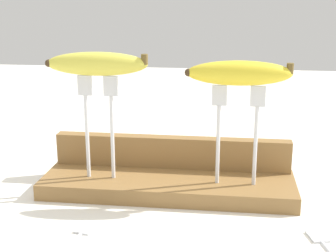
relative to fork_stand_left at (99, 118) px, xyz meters
name	(u,v)px	position (x,y,z in m)	size (l,w,h in m)	color
ground_plane	(168,192)	(0.12, 0.01, -0.14)	(3.00, 3.00, 0.00)	white
wooden_board	(168,185)	(0.12, 0.01, -0.13)	(0.47, 0.14, 0.03)	olive
board_backstop	(172,152)	(0.12, 0.07, -0.08)	(0.46, 0.03, 0.06)	olive
fork_stand_left	(99,118)	(0.00, 0.00, 0.00)	(0.07, 0.01, 0.19)	silver
fork_stand_right	(237,126)	(0.25, 0.00, -0.01)	(0.09, 0.01, 0.18)	silver
banana_raised_left	(97,64)	(0.00, 0.00, 0.10)	(0.18, 0.04, 0.04)	#DBD147
banana_raised_right	(239,73)	(0.25, 0.00, 0.09)	(0.18, 0.05, 0.04)	yellow
fork_fallen_near	(74,239)	(0.01, -0.19, -0.14)	(0.05, 0.16, 0.01)	silver
fork_fallen_far	(329,250)	(0.39, -0.17, -0.14)	(0.06, 0.17, 0.01)	silver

